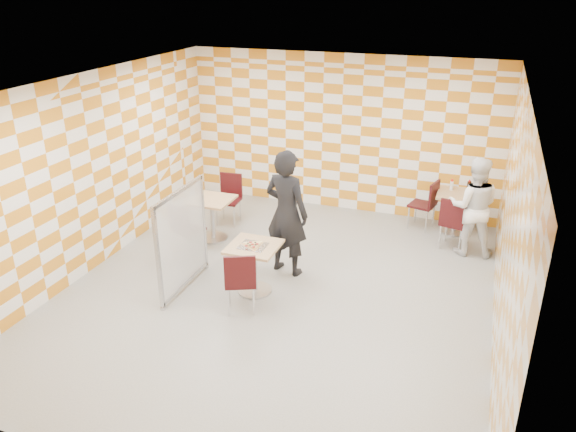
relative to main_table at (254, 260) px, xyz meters
The scene contains 15 objects.
room_shell 1.22m from the main_table, 63.21° to the left, with size 7.00×7.00×7.00m.
main_table is the anchor object (origin of this frame).
second_table 4.06m from the main_table, 50.48° to the left, with size 0.70×0.70×0.75m.
empty_table 1.98m from the main_table, 134.28° to the left, with size 0.70×0.70×0.75m.
chair_main_front 0.59m from the main_table, 84.98° to the right, with size 0.56×0.56×0.92m.
chair_second_front 3.52m from the main_table, 42.70° to the left, with size 0.51×0.52×0.92m.
chair_second_side 3.73m from the main_table, 56.11° to the left, with size 0.52×0.52×0.92m.
chair_empty_near 1.62m from the main_table, 156.75° to the left, with size 0.51×0.52×0.92m.
chair_empty_far 2.63m from the main_table, 122.71° to the left, with size 0.45×0.46×0.92m.
partition 1.08m from the main_table, 166.94° to the right, with size 0.08×1.38×1.55m.
man_dark 0.92m from the main_table, 73.05° to the left, with size 0.72×0.47×1.97m, color black.
man_white 3.73m from the main_table, 39.49° to the left, with size 0.81×0.63×1.66m, color white.
pizza_on_foil 0.26m from the main_table, 90.13° to the right, with size 0.40×0.40×0.04m.
sport_bottle 4.10m from the main_table, 53.07° to the left, with size 0.06×0.06×0.20m.
soda_bottle 4.26m from the main_table, 49.67° to the left, with size 0.07×0.07×0.23m.
Camera 1 is at (2.55, -6.66, 4.27)m, focal length 35.00 mm.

